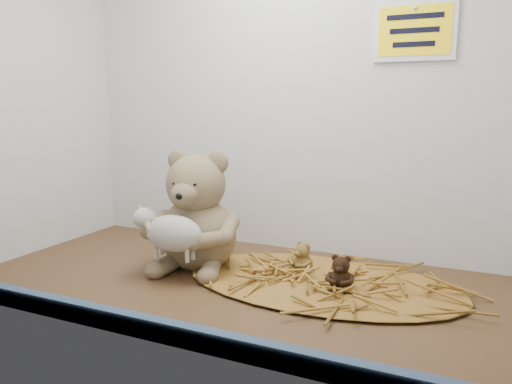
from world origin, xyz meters
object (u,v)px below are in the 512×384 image
at_px(toy_lamb, 174,233).
at_px(mini_teddy_tan, 303,256).
at_px(mini_teddy_brown, 341,271).
at_px(main_teddy, 197,210).

distance_m(toy_lamb, mini_teddy_tan, 0.29).
xyz_separation_m(toy_lamb, mini_teddy_brown, (0.35, 0.08, -0.06)).
relative_size(mini_teddy_tan, mini_teddy_brown, 0.94).
xyz_separation_m(toy_lamb, mini_teddy_tan, (0.25, 0.15, -0.06)).
distance_m(main_teddy, mini_teddy_brown, 0.37).
bearing_deg(toy_lamb, mini_teddy_tan, 30.85).
relative_size(main_teddy, mini_teddy_tan, 4.07).
bearing_deg(mini_teddy_tan, mini_teddy_brown, -4.87).
xyz_separation_m(main_teddy, mini_teddy_tan, (0.25, 0.05, -0.09)).
relative_size(toy_lamb, mini_teddy_brown, 2.40).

